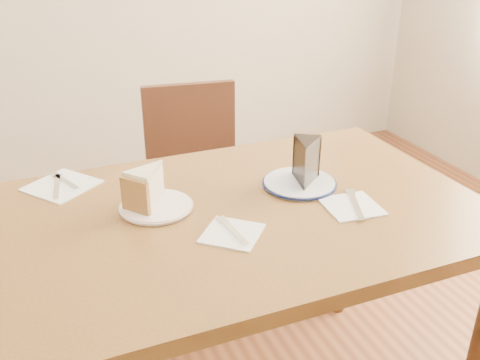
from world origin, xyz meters
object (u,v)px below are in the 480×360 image
carrot_cake (150,187)px  chocolate_cake (306,164)px  table (248,239)px  plate_cream (156,207)px  chair_far (198,188)px  plate_navy (299,183)px

carrot_cake → chocolate_cake: 0.42m
table → chocolate_cake: bearing=14.7°
plate_cream → chocolate_cake: 0.42m
carrot_cake → table: bearing=28.2°
plate_cream → carrot_cake: carrot_cake is taller
chair_far → plate_cream: bearing=70.3°
chair_far → table: bearing=90.5°
chair_far → carrot_cake: size_ratio=7.71×
chair_far → plate_navy: 0.68m
table → chocolate_cake: chocolate_cake is taller
plate_cream → chocolate_cake: (0.41, -0.03, 0.06)m
chair_far → carrot_cake: 0.73m
plate_navy → chocolate_cake: size_ratio=1.78×
carrot_cake → chocolate_cake: bearing=44.9°
chair_far → plate_navy: bearing=106.7°
table → chair_far: size_ratio=1.40×
plate_cream → carrot_cake: (-0.01, 0.02, 0.05)m
chair_far → chocolate_cake: size_ratio=7.78×
chair_far → plate_cream: (-0.30, -0.59, 0.28)m
table → chair_far: bearing=83.4°
plate_navy → chocolate_cake: bearing=-52.2°
plate_cream → plate_navy: 0.40m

